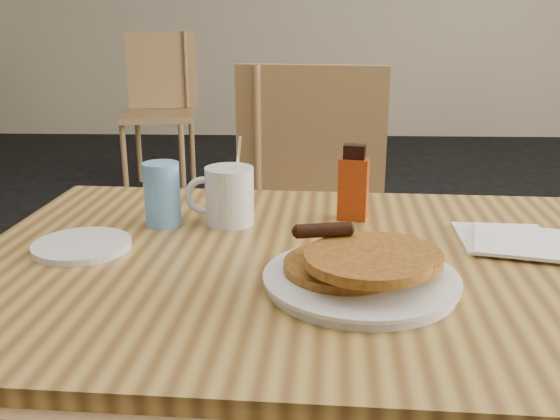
{
  "coord_description": "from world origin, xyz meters",
  "views": [
    {
      "loc": [
        -0.01,
        -1.03,
        1.14
      ],
      "look_at": [
        -0.05,
        0.03,
        0.8
      ],
      "focal_mm": 40.0,
      "sensor_mm": 36.0,
      "label": 1
    }
  ],
  "objects_px": {
    "coffee_mug": "(228,195)",
    "blue_tumbler": "(162,194)",
    "syrup_bottle": "(353,185)",
    "chair_main_far": "(310,208)",
    "chair_wall_extra": "(160,96)",
    "main_table": "(333,282)",
    "pancake_plate": "(362,271)"
  },
  "relations": [
    {
      "from": "pancake_plate",
      "to": "syrup_bottle",
      "type": "height_order",
      "value": "syrup_bottle"
    },
    {
      "from": "blue_tumbler",
      "to": "chair_wall_extra",
      "type": "bearing_deg",
      "value": 102.68
    },
    {
      "from": "chair_main_far",
      "to": "syrup_bottle",
      "type": "distance_m",
      "value": 0.61
    },
    {
      "from": "chair_main_far",
      "to": "coffee_mug",
      "type": "height_order",
      "value": "chair_main_far"
    },
    {
      "from": "pancake_plate",
      "to": "blue_tumbler",
      "type": "height_order",
      "value": "blue_tumbler"
    },
    {
      "from": "chair_main_far",
      "to": "coffee_mug",
      "type": "distance_m",
      "value": 0.66
    },
    {
      "from": "pancake_plate",
      "to": "chair_wall_extra",
      "type": "bearing_deg",
      "value": 107.39
    },
    {
      "from": "main_table",
      "to": "coffee_mug",
      "type": "xyz_separation_m",
      "value": [
        -0.19,
        0.18,
        0.1
      ]
    },
    {
      "from": "main_table",
      "to": "coffee_mug",
      "type": "height_order",
      "value": "coffee_mug"
    },
    {
      "from": "main_table",
      "to": "blue_tumbler",
      "type": "height_order",
      "value": "blue_tumbler"
    },
    {
      "from": "chair_wall_extra",
      "to": "syrup_bottle",
      "type": "relative_size",
      "value": 6.91
    },
    {
      "from": "coffee_mug",
      "to": "pancake_plate",
      "type": "bearing_deg",
      "value": -47.82
    },
    {
      "from": "pancake_plate",
      "to": "syrup_bottle",
      "type": "bearing_deg",
      "value": 88.02
    },
    {
      "from": "main_table",
      "to": "chair_main_far",
      "type": "height_order",
      "value": "chair_main_far"
    },
    {
      "from": "coffee_mug",
      "to": "chair_wall_extra",
      "type": "bearing_deg",
      "value": 108.1
    },
    {
      "from": "main_table",
      "to": "pancake_plate",
      "type": "height_order",
      "value": "pancake_plate"
    },
    {
      "from": "pancake_plate",
      "to": "main_table",
      "type": "bearing_deg",
      "value": 108.45
    },
    {
      "from": "chair_main_far",
      "to": "chair_wall_extra",
      "type": "bearing_deg",
      "value": 119.63
    },
    {
      "from": "chair_wall_extra",
      "to": "blue_tumbler",
      "type": "distance_m",
      "value": 3.12
    },
    {
      "from": "main_table",
      "to": "blue_tumbler",
      "type": "xyz_separation_m",
      "value": [
        -0.32,
        0.16,
        0.1
      ]
    },
    {
      "from": "chair_wall_extra",
      "to": "coffee_mug",
      "type": "relative_size",
      "value": 5.92
    },
    {
      "from": "main_table",
      "to": "chair_main_far",
      "type": "distance_m",
      "value": 0.79
    },
    {
      "from": "main_table",
      "to": "blue_tumbler",
      "type": "bearing_deg",
      "value": 152.52
    },
    {
      "from": "pancake_plate",
      "to": "syrup_bottle",
      "type": "xyz_separation_m",
      "value": [
        0.01,
        0.32,
        0.04
      ]
    },
    {
      "from": "chair_wall_extra",
      "to": "pancake_plate",
      "type": "xyz_separation_m",
      "value": [
        1.04,
        -3.31,
        0.16
      ]
    },
    {
      "from": "chair_wall_extra",
      "to": "blue_tumbler",
      "type": "bearing_deg",
      "value": -88.42
    },
    {
      "from": "coffee_mug",
      "to": "blue_tumbler",
      "type": "relative_size",
      "value": 1.44
    },
    {
      "from": "main_table",
      "to": "syrup_bottle",
      "type": "distance_m",
      "value": 0.24
    },
    {
      "from": "syrup_bottle",
      "to": "blue_tumbler",
      "type": "height_order",
      "value": "syrup_bottle"
    },
    {
      "from": "coffee_mug",
      "to": "syrup_bottle",
      "type": "relative_size",
      "value": 1.17
    },
    {
      "from": "chair_main_far",
      "to": "chair_wall_extra",
      "type": "height_order",
      "value": "chair_wall_extra"
    },
    {
      "from": "coffee_mug",
      "to": "blue_tumbler",
      "type": "distance_m",
      "value": 0.12
    }
  ]
}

